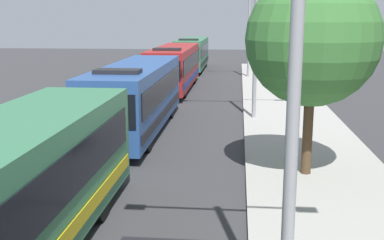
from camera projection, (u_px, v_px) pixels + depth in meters
bus_second_in_line at (137, 95)px, 21.81m from camera, size 2.58×11.10×3.21m
bus_middle at (175, 66)px, 34.45m from camera, size 2.58×11.78×3.21m
bus_fourth_in_line at (192, 53)px, 47.05m from camera, size 2.58×10.64×3.21m
streetlamp_near at (298, 8)px, 6.66m from camera, size 5.17×0.28×8.51m
streetlamp_mid at (256, 11)px, 23.37m from camera, size 6.46×0.28×8.58m
streetlamp_far at (249, 17)px, 40.17m from camera, size 5.17×0.28×8.16m
roadside_tree at (312, 40)px, 14.84m from camera, size 4.17×4.17×6.41m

